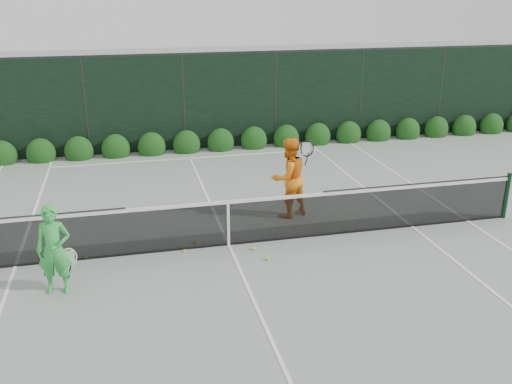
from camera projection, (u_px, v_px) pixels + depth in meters
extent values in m
plane|color=gray|center=(229.00, 245.00, 11.68)|extent=(80.00, 80.00, 0.00)
cylinder|color=black|center=(506.00, 196.00, 12.88)|extent=(0.10, 0.10, 1.07)
cube|color=black|center=(6.00, 243.00, 10.59)|extent=(4.40, 0.01, 1.02)
cube|color=black|center=(228.00, 224.00, 11.51)|extent=(4.00, 0.01, 0.96)
cube|color=black|center=(418.00, 205.00, 12.41)|extent=(4.40, 0.01, 1.02)
cube|color=white|center=(228.00, 202.00, 11.35)|extent=(12.80, 0.03, 0.07)
cube|color=black|center=(229.00, 244.00, 11.67)|extent=(12.80, 0.02, 0.04)
cube|color=white|center=(228.00, 225.00, 11.52)|extent=(0.05, 0.03, 0.91)
imported|color=green|center=(54.00, 250.00, 9.65)|extent=(0.62, 0.45, 1.59)
torus|color=beige|center=(68.00, 258.00, 9.86)|extent=(0.30, 0.11, 0.30)
cylinder|color=black|center=(70.00, 270.00, 9.94)|extent=(0.10, 0.03, 0.30)
imported|color=orange|center=(289.00, 178.00, 12.87)|extent=(1.08, 0.96, 1.84)
torus|color=black|center=(307.00, 149.00, 12.52)|extent=(0.30, 0.06, 0.30)
cylinder|color=black|center=(307.00, 159.00, 12.60)|extent=(0.10, 0.03, 0.30)
cube|color=white|center=(467.00, 221.00, 12.86)|extent=(0.06, 23.77, 0.01)
cube|color=white|center=(15.00, 266.00, 10.78)|extent=(0.06, 23.77, 0.01)
cube|color=white|center=(412.00, 226.00, 12.57)|extent=(0.06, 23.77, 0.01)
cube|color=white|center=(173.00, 120.00, 22.54)|extent=(11.03, 0.06, 0.01)
cube|color=white|center=(190.00, 158.00, 17.53)|extent=(8.23, 0.06, 0.01)
cube|color=white|center=(229.00, 245.00, 11.67)|extent=(0.06, 12.80, 0.01)
cube|color=black|center=(184.00, 103.00, 18.02)|extent=(32.00, 0.06, 3.00)
cube|color=#262826|center=(182.00, 54.00, 17.50)|extent=(32.00, 0.06, 0.06)
cylinder|color=#262826|center=(85.00, 108.00, 17.37)|extent=(0.08, 0.08, 3.00)
cylinder|color=#262826|center=(184.00, 103.00, 18.02)|extent=(0.08, 0.08, 3.00)
cylinder|color=#262826|center=(275.00, 99.00, 18.67)|extent=(0.08, 0.08, 3.00)
cylinder|color=#262826|center=(360.00, 95.00, 19.32)|extent=(0.08, 0.08, 3.00)
cylinder|color=#262826|center=(440.00, 92.00, 19.97)|extent=(0.08, 0.08, 3.00)
ellipsoid|color=#0F360E|center=(2.00, 156.00, 16.94)|extent=(0.86, 0.65, 0.94)
ellipsoid|color=#0F360E|center=(41.00, 154.00, 17.18)|extent=(0.86, 0.65, 0.94)
ellipsoid|color=#0F360E|center=(79.00, 151.00, 17.42)|extent=(0.86, 0.65, 0.94)
ellipsoid|color=#0F360E|center=(116.00, 149.00, 17.66)|extent=(0.86, 0.65, 0.94)
ellipsoid|color=#0F360E|center=(152.00, 147.00, 17.89)|extent=(0.86, 0.65, 0.94)
ellipsoid|color=#0F360E|center=(187.00, 145.00, 18.13)|extent=(0.86, 0.65, 0.94)
ellipsoid|color=#0F360E|center=(221.00, 143.00, 18.37)|extent=(0.86, 0.65, 0.94)
ellipsoid|color=#0F360E|center=(254.00, 141.00, 18.61)|extent=(0.86, 0.65, 0.94)
ellipsoid|color=#0F360E|center=(286.00, 139.00, 18.85)|extent=(0.86, 0.65, 0.94)
ellipsoid|color=#0F360E|center=(318.00, 137.00, 19.09)|extent=(0.86, 0.65, 0.94)
ellipsoid|color=#0F360E|center=(348.00, 135.00, 19.33)|extent=(0.86, 0.65, 0.94)
ellipsoid|color=#0F360E|center=(378.00, 133.00, 19.57)|extent=(0.86, 0.65, 0.94)
ellipsoid|color=#0F360E|center=(408.00, 131.00, 19.80)|extent=(0.86, 0.65, 0.94)
ellipsoid|color=#0F360E|center=(436.00, 130.00, 20.04)|extent=(0.86, 0.65, 0.94)
ellipsoid|color=#0F360E|center=(464.00, 128.00, 20.28)|extent=(0.86, 0.65, 0.94)
ellipsoid|color=#0F360E|center=(491.00, 126.00, 20.52)|extent=(0.86, 0.65, 0.94)
sphere|color=#B2DB30|center=(195.00, 242.00, 11.73)|extent=(0.07, 0.07, 0.07)
sphere|color=#B2DB30|center=(185.00, 251.00, 11.34)|extent=(0.07, 0.07, 0.07)
sphere|color=#B2DB30|center=(267.00, 259.00, 11.02)|extent=(0.07, 0.07, 0.07)
sphere|color=#B2DB30|center=(254.00, 248.00, 11.45)|extent=(0.07, 0.07, 0.07)
sphere|color=#B2DB30|center=(86.00, 257.00, 11.08)|extent=(0.07, 0.07, 0.07)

